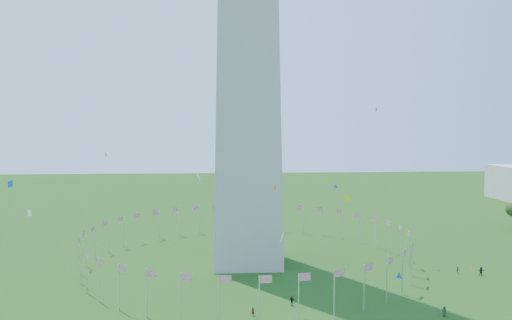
{
  "coord_description": "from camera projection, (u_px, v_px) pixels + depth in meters",
  "views": [
    {
      "loc": [
        -6.53,
        -73.98,
        34.45
      ],
      "look_at": [
        1.2,
        35.0,
        27.23
      ],
      "focal_mm": 35.0,
      "sensor_mm": 36.0,
      "label": 1
    }
  ],
  "objects": [
    {
      "name": "kites_aloft",
      "position": [
        283.0,
        197.0,
        99.12
      ],
      "size": [
        102.47,
        74.52,
        41.21
      ],
      "color": "yellow",
      "rests_on": "ground"
    },
    {
      "name": "flag_ring",
      "position": [
        247.0,
        246.0,
        125.84
      ],
      "size": [
        80.24,
        80.24,
        9.0
      ],
      "color": "silver",
      "rests_on": "ground"
    }
  ]
}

